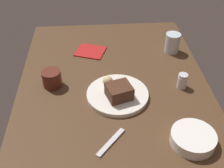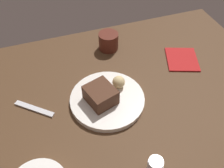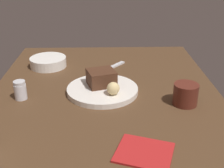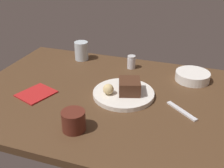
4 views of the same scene
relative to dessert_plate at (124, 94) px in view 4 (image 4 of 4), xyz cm
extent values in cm
cube|color=#4C331E|center=(6.04, 0.94, -2.45)|extent=(120.00, 84.00, 3.00)
cylinder|color=white|center=(0.00, 0.00, 0.00)|extent=(26.00, 26.00, 1.90)
cube|color=#472819|center=(-2.44, -0.36, 3.81)|extent=(11.30, 11.87, 5.72)
sphere|color=#DBC184|center=(5.53, 3.77, 3.20)|extent=(4.50, 4.50, 4.50)
cylinder|color=silver|center=(4.28, -28.56, 1.81)|extent=(4.29, 4.29, 5.52)
cylinder|color=silver|center=(4.28, -28.56, 5.17)|extent=(4.08, 4.08, 1.20)
cylinder|color=silver|center=(33.39, -30.97, 4.07)|extent=(7.43, 7.43, 10.04)
cylinder|color=white|center=(-26.62, -24.16, 1.16)|extent=(15.88, 15.88, 4.23)
cylinder|color=#562319|center=(9.66, 27.93, 2.73)|extent=(8.31, 8.31, 7.37)
cube|color=silver|center=(-24.75, 4.59, -0.60)|extent=(12.61, 11.06, 0.70)
cube|color=#B21E1E|center=(35.91, 10.91, -0.65)|extent=(16.48, 17.58, 0.60)
camera|label=1|loc=(-90.03, 8.97, 78.32)|focal=45.62mm
camera|label=2|loc=(-16.07, -52.39, 67.09)|focal=39.65mm
camera|label=3|loc=(97.87, 0.69, 47.58)|focal=47.64mm
camera|label=4|loc=(-27.14, 95.63, 57.30)|focal=43.27mm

